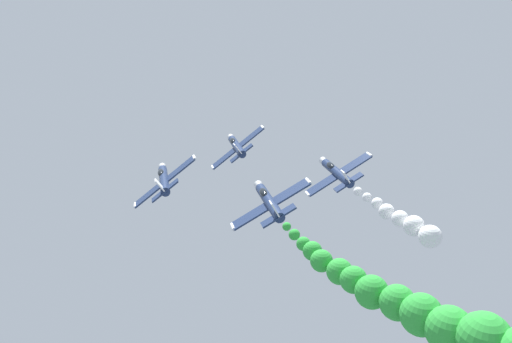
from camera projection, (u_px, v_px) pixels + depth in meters
airplane_lead at (236, 146)px, 75.76m from camera, size 7.83×10.35×6.07m
airplane_left_inner at (164, 179)px, 63.67m from camera, size 7.82×10.35×6.08m
airplane_right_inner at (336, 172)px, 66.18m from camera, size 8.42×10.35×5.17m
smoke_trail_right_inner at (406, 222)px, 51.07m from camera, size 3.55×14.12×2.33m
airplane_left_outer at (269, 201)px, 55.02m from camera, size 8.54×10.35×4.94m
smoke_trail_left_outer at (449, 323)px, 32.03m from camera, size 10.65×26.51×4.00m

